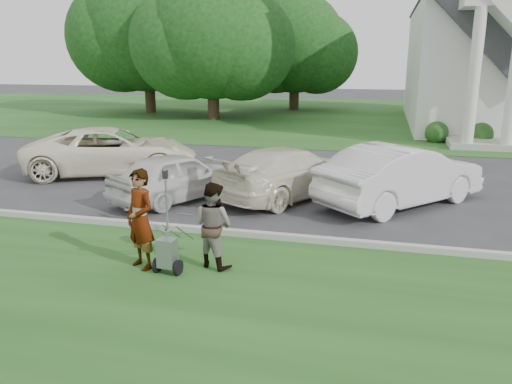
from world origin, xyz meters
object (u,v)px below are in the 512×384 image
at_px(parking_meter_near, 166,194).
at_px(car_b, 178,176).
at_px(tree_back, 295,48).
at_px(striping_cart, 167,254).
at_px(person_right, 213,226).
at_px(car_c, 289,172).
at_px(tree_far, 147,33).
at_px(car_d, 401,175).
at_px(church, 497,22).
at_px(person_left, 140,220).
at_px(tree_left, 212,39).
at_px(car_a, 112,151).

bearing_deg(parking_meter_near, car_b, 108.07).
height_order(tree_back, striping_cart, tree_back).
relative_size(person_right, car_c, 0.33).
distance_m(tree_far, car_c, 25.79).
bearing_deg(tree_back, car_d, -73.81).
distance_m(church, person_left, 27.24).
relative_size(person_left, car_d, 0.38).
height_order(car_c, car_d, car_d).
distance_m(tree_far, person_right, 30.05).
relative_size(tree_left, car_b, 2.63).
bearing_deg(parking_meter_near, car_c, 61.58).
bearing_deg(church, striping_cart, -111.51).
relative_size(tree_left, tree_far, 0.91).
bearing_deg(tree_left, car_a, -83.34).
relative_size(parking_meter_near, car_d, 0.30).
height_order(striping_cart, car_c, car_c).
distance_m(parking_meter_near, car_a, 6.93).
bearing_deg(car_c, parking_meter_near, 92.19).
xyz_separation_m(tree_back, car_d, (7.52, -25.90, -3.89)).
bearing_deg(striping_cart, car_b, 114.35).
bearing_deg(tree_left, car_d, -57.23).
distance_m(tree_far, tree_back, 11.22).
xyz_separation_m(tree_back, car_a, (-2.09, -24.33, -3.93)).
bearing_deg(person_left, car_c, 101.71).
height_order(tree_far, person_left, tree_far).
height_order(tree_back, person_left, tree_back).
bearing_deg(tree_left, person_left, -74.25).
xyz_separation_m(tree_back, person_right, (3.94, -31.17, -3.90)).
distance_m(striping_cart, car_b, 5.14).
height_order(striping_cart, parking_meter_near, parking_meter_near).
relative_size(striping_cart, car_c, 0.20).
relative_size(car_b, car_d, 0.80).
distance_m(tree_back, car_d, 27.25).
height_order(tree_left, person_right, tree_left).
relative_size(tree_far, tree_back, 1.21).
bearing_deg(parking_meter_near, person_left, -80.23).
relative_size(parking_meter_near, car_a, 0.26).
height_order(church, car_b, church).
xyz_separation_m(tree_far, car_d, (17.52, -20.90, -4.86)).
bearing_deg(person_right, tree_far, -40.30).
height_order(striping_cart, car_d, car_d).
bearing_deg(tree_far, tree_left, -26.56).
bearing_deg(car_a, tree_back, -27.51).
bearing_deg(car_c, person_left, 103.53).
height_order(tree_left, tree_far, tree_far).
height_order(parking_meter_near, car_b, parking_meter_near).
distance_m(tree_back, person_right, 31.66).
relative_size(tree_back, person_right, 5.80).
bearing_deg(tree_back, church, -27.85).
bearing_deg(car_c, church, -83.82).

